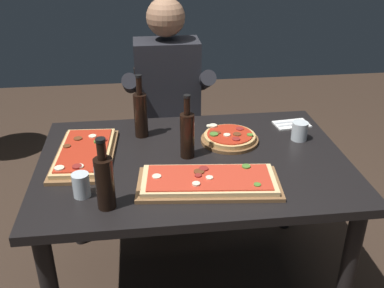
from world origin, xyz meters
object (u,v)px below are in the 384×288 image
(seated_diner, at_px, (168,100))
(pizza_rectangular_left, at_px, (85,153))
(tumbler_near_camera, at_px, (81,186))
(wine_bottle_dark, at_px, (141,113))
(diner_chair, at_px, (168,130))
(tumbler_far_side, at_px, (300,131))
(oil_bottle_amber, at_px, (187,133))
(dining_table, at_px, (193,177))
(vinegar_bottle_green, at_px, (105,181))
(pizza_round_far, at_px, (229,138))
(pizza_rectangular_front, at_px, (209,181))

(seated_diner, bearing_deg, pizza_rectangular_left, -123.16)
(tumbler_near_camera, bearing_deg, pizza_rectangular_left, 93.22)
(wine_bottle_dark, height_order, diner_chair, wine_bottle_dark)
(tumbler_far_side, bearing_deg, tumbler_near_camera, -159.60)
(oil_bottle_amber, xyz_separation_m, seated_diner, (-0.04, 0.71, -0.11))
(wine_bottle_dark, relative_size, oil_bottle_amber, 1.06)
(dining_table, height_order, vinegar_bottle_green, vinegar_bottle_green)
(pizza_round_far, bearing_deg, vinegar_bottle_green, -139.59)
(pizza_round_far, xyz_separation_m, tumbler_near_camera, (-0.67, -0.40, 0.02))
(dining_table, relative_size, oil_bottle_amber, 4.66)
(vinegar_bottle_green, bearing_deg, pizza_rectangular_left, 106.25)
(pizza_round_far, bearing_deg, tumbler_far_side, -3.35)
(wine_bottle_dark, bearing_deg, seated_diner, 70.25)
(pizza_rectangular_left, bearing_deg, pizza_rectangular_front, -30.45)
(dining_table, distance_m, pizza_rectangular_front, 0.26)
(pizza_rectangular_front, distance_m, oil_bottle_amber, 0.28)
(pizza_rectangular_left, xyz_separation_m, wine_bottle_dark, (0.26, 0.19, 0.10))
(wine_bottle_dark, bearing_deg, pizza_rectangular_left, -143.88)
(diner_chair, bearing_deg, pizza_round_far, -69.92)
(dining_table, bearing_deg, pizza_rectangular_front, -81.63)
(vinegar_bottle_green, relative_size, tumbler_far_side, 3.17)
(pizza_round_far, distance_m, tumbler_near_camera, 0.78)
(dining_table, height_order, pizza_rectangular_left, pizza_rectangular_left)
(vinegar_bottle_green, distance_m, tumbler_far_side, 1.03)
(tumbler_far_side, relative_size, seated_diner, 0.07)
(pizza_rectangular_left, relative_size, oil_bottle_amber, 1.67)
(dining_table, xyz_separation_m, pizza_rectangular_front, (0.03, -0.23, 0.11))
(dining_table, height_order, pizza_rectangular_front, pizza_rectangular_front)
(oil_bottle_amber, relative_size, vinegar_bottle_green, 1.04)
(dining_table, height_order, tumbler_near_camera, tumbler_near_camera)
(tumbler_near_camera, xyz_separation_m, seated_diner, (0.41, 0.98, -0.04))
(pizza_rectangular_left, bearing_deg, oil_bottle_amber, -6.02)
(pizza_rectangular_front, bearing_deg, seated_diner, 95.54)
(wine_bottle_dark, distance_m, tumbler_near_camera, 0.57)
(wine_bottle_dark, distance_m, oil_bottle_amber, 0.32)
(vinegar_bottle_green, bearing_deg, seated_diner, 73.71)
(dining_table, height_order, oil_bottle_amber, oil_bottle_amber)
(vinegar_bottle_green, distance_m, tumbler_near_camera, 0.15)
(diner_chair, bearing_deg, vinegar_bottle_green, -104.72)
(tumbler_near_camera, bearing_deg, vinegar_bottle_green, -40.74)
(pizza_rectangular_left, distance_m, oil_bottle_amber, 0.48)
(wine_bottle_dark, height_order, oil_bottle_amber, wine_bottle_dark)
(vinegar_bottle_green, bearing_deg, dining_table, 41.77)
(dining_table, distance_m, vinegar_bottle_green, 0.54)
(tumbler_near_camera, xyz_separation_m, diner_chair, (0.41, 1.10, -0.30))
(vinegar_bottle_green, xyz_separation_m, tumbler_near_camera, (-0.10, 0.09, -0.07))
(seated_diner, bearing_deg, tumbler_far_side, -45.06)
(tumbler_near_camera, bearing_deg, seated_diner, 67.17)
(pizza_rectangular_front, bearing_deg, diner_chair, 94.93)
(pizza_round_far, relative_size, diner_chair, 0.32)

